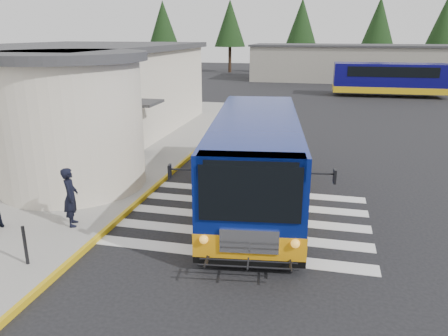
% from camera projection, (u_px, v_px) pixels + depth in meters
% --- Properties ---
extents(ground, '(140.00, 140.00, 0.00)m').
position_uv_depth(ground, '(259.00, 209.00, 14.38)').
color(ground, black).
rests_on(ground, ground).
extents(sidewalk, '(10.00, 34.00, 0.15)m').
position_uv_depth(sidewalk, '(78.00, 158.00, 20.04)').
color(sidewalk, gray).
rests_on(sidewalk, ground).
extents(curb_strip, '(0.12, 34.00, 0.16)m').
position_uv_depth(curb_strip, '(181.00, 165.00, 18.96)').
color(curb_strip, gold).
rests_on(curb_strip, ground).
extents(station_building, '(12.70, 18.70, 4.80)m').
position_uv_depth(station_building, '(71.00, 94.00, 22.40)').
color(station_building, beige).
rests_on(station_building, ground).
extents(crosswalk, '(8.00, 5.35, 0.01)m').
position_uv_depth(crosswalk, '(239.00, 217.00, 13.75)').
color(crosswalk, silver).
rests_on(crosswalk, ground).
extents(depot_building, '(26.40, 8.40, 4.20)m').
position_uv_depth(depot_building, '(364.00, 63.00, 51.49)').
color(depot_building, gray).
rests_on(depot_building, ground).
extents(tree_line, '(58.40, 4.40, 10.00)m').
position_uv_depth(tree_line, '(365.00, 23.00, 57.48)').
color(tree_line, black).
rests_on(tree_line, ground).
extents(transit_bus, '(4.48, 10.68, 2.94)m').
position_uv_depth(transit_bus, '(256.00, 163.00, 14.61)').
color(transit_bus, navy).
rests_on(transit_bus, ground).
extents(pedestrian_a, '(0.66, 0.76, 1.76)m').
position_uv_depth(pedestrian_a, '(71.00, 197.00, 12.62)').
color(pedestrian_a, black).
rests_on(pedestrian_a, sidewalk).
extents(bollard, '(0.08, 0.08, 1.00)m').
position_uv_depth(bollard, '(25.00, 245.00, 10.56)').
color(bollard, black).
rests_on(bollard, sidewalk).
extents(far_bus_a, '(9.88, 3.00, 2.53)m').
position_uv_depth(far_bus_a, '(390.00, 78.00, 39.18)').
color(far_bus_a, '#09064E').
rests_on(far_bus_a, ground).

